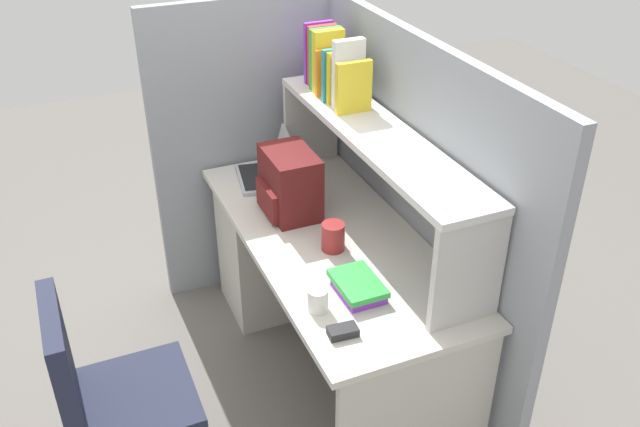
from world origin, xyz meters
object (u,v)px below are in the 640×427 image
at_px(laptop, 269,169).
at_px(computer_mouse, 343,331).
at_px(backpack, 289,184).
at_px(paper_cup, 318,300).
at_px(snack_canister, 333,237).
at_px(office_chair, 120,418).

height_order(laptop, computer_mouse, laptop).
height_order(backpack, paper_cup, backpack).
relative_size(laptop, paper_cup, 3.94).
height_order(computer_mouse, paper_cup, paper_cup).
relative_size(backpack, snack_canister, 2.50).
distance_m(snack_canister, office_chair, 1.06).
distance_m(laptop, office_chair, 1.37).
relative_size(paper_cup, snack_canister, 0.74).
bearing_deg(backpack, laptop, 176.20).
distance_m(laptop, snack_canister, 0.69).
xyz_separation_m(backpack, snack_canister, (0.35, 0.06, -0.08)).
height_order(backpack, computer_mouse, backpack).
bearing_deg(snack_canister, computer_mouse, -20.42).
bearing_deg(computer_mouse, snack_canister, 164.56).
distance_m(paper_cup, snack_canister, 0.40).
bearing_deg(computer_mouse, office_chair, -103.17).
bearing_deg(paper_cup, office_chair, -96.86).
height_order(laptop, snack_canister, laptop).
distance_m(backpack, office_chair, 1.18).
bearing_deg(backpack, snack_canister, 9.06).
distance_m(backpack, computer_mouse, 0.87).
relative_size(computer_mouse, paper_cup, 1.17).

